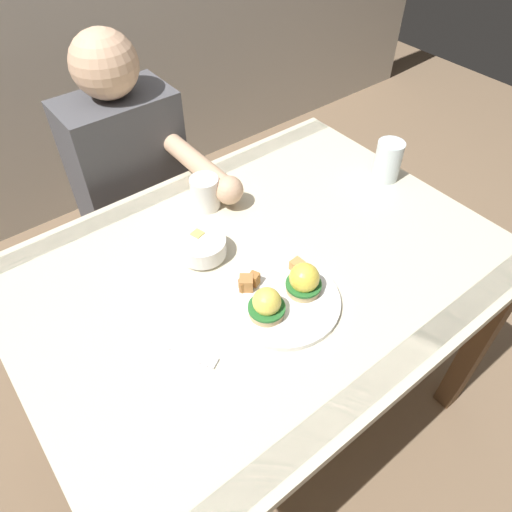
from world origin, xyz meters
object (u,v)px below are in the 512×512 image
at_px(water_glass_near, 387,163).
at_px(diner_person, 137,185).
at_px(dining_table, 260,292).
at_px(coffee_mug, 206,192).
at_px(fruit_bowl, 202,247).
at_px(eggs_benedict_plate, 284,295).
at_px(fork, 188,354).

xyz_separation_m(water_glass_near, diner_person, (-0.57, 0.55, -0.14)).
height_order(dining_table, coffee_mug, coffee_mug).
bearing_deg(water_glass_near, fruit_bowl, 174.27).
relative_size(eggs_benedict_plate, fork, 1.87).
bearing_deg(fork, fruit_bowl, 50.20).
bearing_deg(water_glass_near, eggs_benedict_plate, -162.04).
bearing_deg(dining_table, fruit_bowl, 129.70).
distance_m(eggs_benedict_plate, fork, 0.25).
relative_size(water_glass_near, diner_person, 0.11).
distance_m(dining_table, eggs_benedict_plate, 0.19).
relative_size(eggs_benedict_plate, water_glass_near, 2.22).
bearing_deg(diner_person, water_glass_near, -43.99).
distance_m(fork, diner_person, 0.76).
bearing_deg(diner_person, dining_table, -85.78).
height_order(fruit_bowl, water_glass_near, water_glass_near).
distance_m(eggs_benedict_plate, diner_person, 0.74).
distance_m(dining_table, diner_person, 0.60).
height_order(fruit_bowl, diner_person, diner_person).
xyz_separation_m(dining_table, water_glass_near, (0.52, 0.05, 0.16)).
height_order(fork, water_glass_near, water_glass_near).
xyz_separation_m(dining_table, fruit_bowl, (-0.10, 0.12, 0.14)).
xyz_separation_m(eggs_benedict_plate, fruit_bowl, (-0.06, 0.24, 0.00)).
distance_m(coffee_mug, diner_person, 0.36).
height_order(water_glass_near, diner_person, diner_person).
relative_size(coffee_mug, fork, 0.77).
distance_m(eggs_benedict_plate, coffee_mug, 0.41).
distance_m(water_glass_near, diner_person, 0.80).
relative_size(fork, diner_person, 0.13).
relative_size(eggs_benedict_plate, diner_person, 0.24).
height_order(coffee_mug, water_glass_near, water_glass_near).
bearing_deg(eggs_benedict_plate, fruit_bowl, 104.33).
bearing_deg(fork, eggs_benedict_plate, -4.00).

